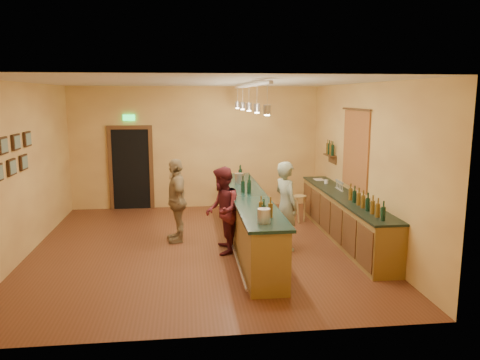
{
  "coord_description": "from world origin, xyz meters",
  "views": [
    {
      "loc": [
        -0.25,
        -8.88,
        2.95
      ],
      "look_at": [
        0.8,
        0.2,
        1.3
      ],
      "focal_mm": 35.0,
      "sensor_mm": 36.0,
      "label": 1
    }
  ],
  "objects": [
    {
      "name": "bartender",
      "position": [
        1.64,
        -0.27,
        0.86
      ],
      "size": [
        0.6,
        0.73,
        1.73
      ],
      "primitive_type": "imported",
      "rotation": [
        0.0,
        0.0,
        1.9
      ],
      "color": "gray",
      "rests_on": "floor"
    },
    {
      "name": "customer_b",
      "position": [
        -0.47,
        0.48,
        0.86
      ],
      "size": [
        0.56,
        1.05,
        1.71
      ],
      "primitive_type": "imported",
      "rotation": [
        0.0,
        0.0,
        -1.42
      ],
      "color": "#997A51",
      "rests_on": "floor"
    },
    {
      "name": "ceiling",
      "position": [
        0.0,
        0.0,
        3.2
      ],
      "size": [
        6.5,
        7.0,
        0.02
      ],
      "primitive_type": "cube",
      "color": "silver",
      "rests_on": "wall_back"
    },
    {
      "name": "wall_left",
      "position": [
        -3.25,
        0.0,
        1.6
      ],
      "size": [
        0.02,
        7.0,
        3.2
      ],
      "primitive_type": "cube",
      "color": "#B67E44",
      "rests_on": "floor"
    },
    {
      "name": "pendant_track",
      "position": [
        0.95,
        -0.0,
        2.98
      ],
      "size": [
        0.11,
        4.6,
        0.5
      ],
      "color": "silver",
      "rests_on": "ceiling"
    },
    {
      "name": "wall_back",
      "position": [
        0.0,
        3.5,
        1.6
      ],
      "size": [
        6.5,
        0.02,
        3.2
      ],
      "primitive_type": "cube",
      "color": "#B67E44",
      "rests_on": "floor"
    },
    {
      "name": "bottle_shelf",
      "position": [
        3.17,
        1.9,
        1.67
      ],
      "size": [
        0.17,
        0.55,
        0.54
      ],
      "color": "#4B3216",
      "rests_on": "wall_right"
    },
    {
      "name": "back_counter",
      "position": [
        2.97,
        0.18,
        0.49
      ],
      "size": [
        0.6,
        4.55,
        1.27
      ],
      "color": "olive",
      "rests_on": "floor"
    },
    {
      "name": "wall_front",
      "position": [
        0.0,
        -3.5,
        1.6
      ],
      "size": [
        6.5,
        0.02,
        3.2
      ],
      "primitive_type": "cube",
      "color": "#B67E44",
      "rests_on": "floor"
    },
    {
      "name": "doorway",
      "position": [
        -1.7,
        3.47,
        1.13
      ],
      "size": [
        1.15,
        0.09,
        2.48
      ],
      "color": "black",
      "rests_on": "wall_back"
    },
    {
      "name": "tapestry",
      "position": [
        3.23,
        0.4,
        1.85
      ],
      "size": [
        0.03,
        1.4,
        1.6
      ],
      "primitive_type": "cube",
      "color": "maroon",
      "rests_on": "wall_right"
    },
    {
      "name": "customer_a",
      "position": [
        0.4,
        -0.35,
        0.83
      ],
      "size": [
        0.68,
        0.85,
        1.65
      ],
      "primitive_type": "imported",
      "rotation": [
        0.0,
        0.0,
        -1.65
      ],
      "color": "#59191E",
      "rests_on": "floor"
    },
    {
      "name": "wall_right",
      "position": [
        3.25,
        0.0,
        1.6
      ],
      "size": [
        0.02,
        7.0,
        3.2
      ],
      "primitive_type": "cube",
      "color": "#B67E44",
      "rests_on": "floor"
    },
    {
      "name": "picture_grid",
      "position": [
        -3.21,
        -0.75,
        1.95
      ],
      "size": [
        0.06,
        2.2,
        0.7
      ],
      "primitive_type": null,
      "color": "#382111",
      "rests_on": "wall_left"
    },
    {
      "name": "bar_stool",
      "position": [
        2.38,
        1.61,
        0.5
      ],
      "size": [
        0.31,
        0.31,
        0.64
      ],
      "rotation": [
        0.0,
        0.0,
        -0.22
      ],
      "color": "#A07D48",
      "rests_on": "floor"
    },
    {
      "name": "floor",
      "position": [
        0.0,
        0.0,
        0.0
      ],
      "size": [
        7.0,
        7.0,
        0.0
      ],
      "primitive_type": "plane",
      "color": "#5D2F1A",
      "rests_on": "ground"
    },
    {
      "name": "tasting_bar",
      "position": [
        0.95,
        -0.0,
        0.61
      ],
      "size": [
        0.73,
        5.1,
        1.38
      ],
      "color": "olive",
      "rests_on": "floor"
    }
  ]
}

